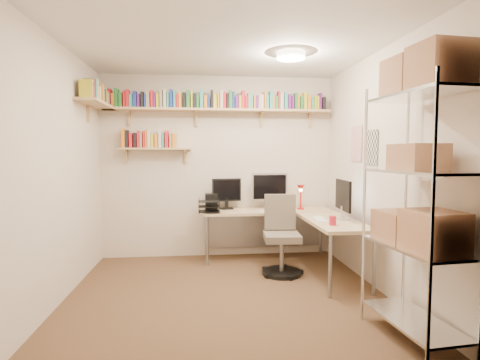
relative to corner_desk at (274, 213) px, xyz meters
name	(u,v)px	position (x,y,z in m)	size (l,w,h in m)	color
ground	(226,294)	(-0.69, -0.99, -0.67)	(3.20, 3.20, 0.00)	#472F1E
room_shell	(226,142)	(-0.69, -0.99, 0.88)	(3.24, 3.04, 2.52)	beige
wall_shelves	(187,109)	(-1.12, 0.31, 1.36)	(3.12, 1.09, 0.80)	tan
corner_desk	(274,213)	(0.00, 0.00, 0.00)	(1.80, 1.75, 1.17)	tan
office_chair	(281,241)	(0.01, -0.38, -0.27)	(0.49, 0.50, 0.94)	black
wire_rack	(420,165)	(0.67, -2.11, 0.68)	(0.49, 0.89, 2.18)	silver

